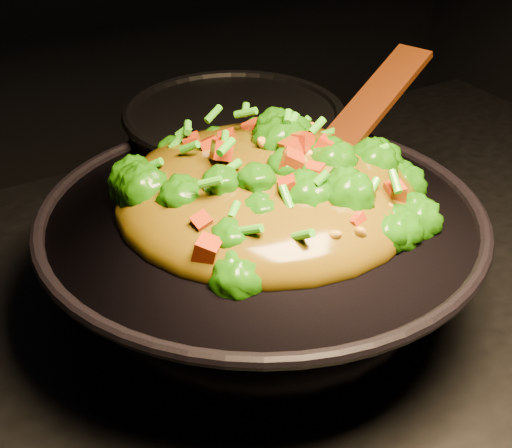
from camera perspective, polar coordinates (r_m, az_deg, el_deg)
wok at (r=0.78m, az=0.37°, el=-3.08°), size 0.56×0.56×0.12m
stir_fry at (r=0.75m, az=0.76°, el=4.93°), size 0.32×0.32×0.10m
spatula at (r=0.82m, az=6.82°, el=6.82°), size 0.26×0.13×0.11m
back_pot at (r=0.95m, az=-1.55°, el=4.52°), size 0.33×0.33×0.14m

